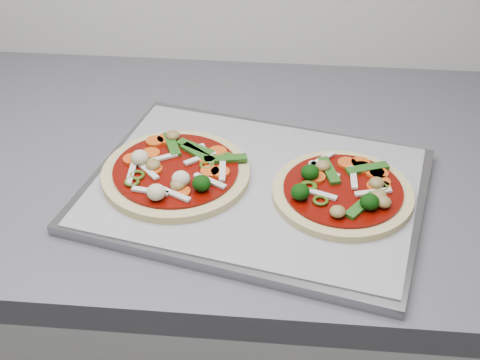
{
  "coord_description": "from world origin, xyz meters",
  "views": [
    {
      "loc": [
        0.62,
        0.52,
        1.45
      ],
      "look_at": [
        0.56,
        1.21,
        0.93
      ],
      "focal_mm": 50.0,
      "sensor_mm": 36.0,
      "label": 1
    }
  ],
  "objects": [
    {
      "name": "baking_tray",
      "position": [
        0.58,
        1.22,
        0.91
      ],
      "size": [
        0.5,
        0.41,
        0.01
      ],
      "primitive_type": "cube",
      "rotation": [
        0.0,
        0.0,
        -0.23
      ],
      "color": "gray",
      "rests_on": "countertop"
    },
    {
      "name": "pizza_right",
      "position": [
        0.69,
        1.2,
        0.93
      ],
      "size": [
        0.25,
        0.25,
        0.03
      ],
      "rotation": [
        0.0,
        0.0,
        -0.56
      ],
      "color": "tan",
      "rests_on": "parchment"
    },
    {
      "name": "pizza_left",
      "position": [
        0.47,
        1.22,
        0.93
      ],
      "size": [
        0.2,
        0.2,
        0.03
      ],
      "rotation": [
        0.0,
        0.0,
        0.01
      ],
      "color": "tan",
      "rests_on": "parchment"
    },
    {
      "name": "parchment",
      "position": [
        0.58,
        1.22,
        0.92
      ],
      "size": [
        0.47,
        0.38,
        0.0
      ],
      "primitive_type": "cube",
      "rotation": [
        0.0,
        0.0,
        -0.21
      ],
      "color": "#9C9CA1",
      "rests_on": "baking_tray"
    }
  ]
}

